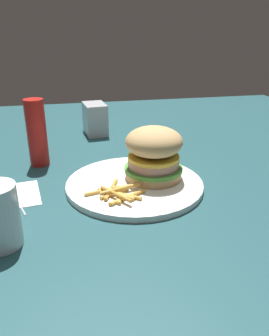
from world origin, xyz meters
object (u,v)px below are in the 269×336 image
fork (10,195)px  ketchup_bottle (37,133)px  napkin (10,196)px  napkin_dispenser (95,119)px  plate (135,184)px  sandwich (154,153)px  fries_pile (117,193)px

fork → ketchup_bottle: (-0.05, -0.16, 0.07)m
napkin → ketchup_bottle: 0.18m
napkin → napkin_dispenser: bearing=-118.8°
napkin → ketchup_bottle: (-0.05, -0.15, 0.08)m
plate → napkin: 0.24m
sandwich → napkin: 0.29m
plate → napkin: (0.24, -0.01, -0.01)m
fries_pile → sandwich: bearing=-143.0°
plate → fork: (0.24, -0.01, -0.00)m
sandwich → ketchup_bottle: (0.23, -0.15, 0.01)m
fries_pile → ketchup_bottle: bearing=-55.6°
fries_pile → napkin_dispenser: (-0.00, -0.43, 0.03)m
sandwich → napkin_dispenser: size_ratio=1.30×
sandwich → napkin_dispenser: (0.08, -0.37, -0.02)m
napkin → napkin_dispenser: size_ratio=1.21×
napkin_dispenser → fries_pile: bearing=-6.6°
sandwich → fork: bearing=0.6°
fork → napkin_dispenser: napkin_dispenser is taller
napkin → napkin_dispenser: 0.42m
napkin → sandwich: bearing=-179.7°
fries_pile → fork: bearing=-17.1°
fork → ketchup_bottle: bearing=-107.8°
sandwich → ketchup_bottle: 0.28m
fork → ketchup_bottle: ketchup_bottle is taller
fries_pile → fork: size_ratio=0.68×
sandwich → fries_pile: (0.09, 0.06, -0.05)m
napkin_dispenser → plate: bearing=-0.2°
fork → fries_pile: bearing=162.9°
sandwich → napkin_dispenser: 0.38m
napkin_dispenser → ketchup_bottle: bearing=-41.4°
plate → napkin: plate is taller
fries_pile → ketchup_bottle: 0.27m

